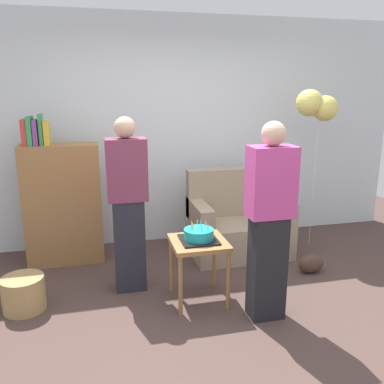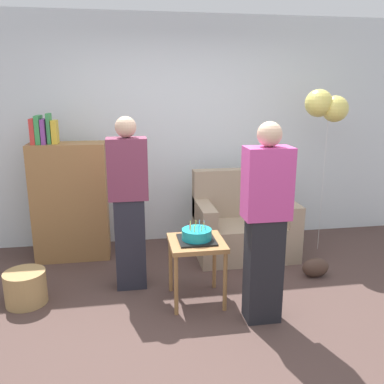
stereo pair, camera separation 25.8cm
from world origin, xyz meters
The scene contains 11 objects.
ground_plane centered at (0.00, 0.00, 0.00)m, with size 8.00×8.00×0.00m, color #4C3833.
wall_back centered at (0.00, 2.05, 1.35)m, with size 6.00×0.10×2.70m, color silver.
couch centered at (0.68, 1.38, 0.34)m, with size 1.10×0.70×0.96m.
bookshelf centered at (-1.25, 1.60, 0.68)m, with size 0.80×0.36×1.61m.
side_table centered at (-0.04, 0.41, 0.49)m, with size 0.48×0.48×0.57m.
birthday_cake centered at (-0.04, 0.41, 0.62)m, with size 0.32×0.32×0.17m.
person_blowing_candles centered at (-0.61, 0.78, 0.83)m, with size 0.36×0.22×1.63m.
person_holding_cake centered at (0.44, 0.02, 0.83)m, with size 0.36×0.22×1.63m.
wicker_basket centered at (-1.54, 0.60, 0.15)m, with size 0.36×0.36×0.30m, color #A88451.
handbag centered at (1.24, 0.67, 0.10)m, with size 0.28×0.14×0.20m, color #473328.
balloon_bunch centered at (1.57, 1.36, 1.68)m, with size 0.47×0.33×1.86m.
Camera 1 is at (-0.87, -2.80, 1.86)m, focal length 37.73 mm.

